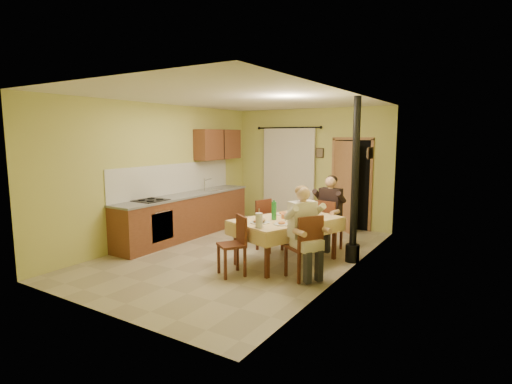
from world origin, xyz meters
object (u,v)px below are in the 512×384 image
Objects in this scene: man_right at (304,222)px; chair_far at (329,235)px; man_far at (330,204)px; stove_flue at (354,203)px; chair_left at (269,235)px; chair_near at (232,257)px; dining_table at (286,240)px; chair_right at (303,260)px.

chair_far is at bearing 39.85° from man_right.
man_far is 0.50× the size of stove_flue.
chair_near is at bearing 24.62° from chair_left.
chair_near is (-0.40, -1.02, -0.09)m from dining_table.
chair_left is (-0.95, -0.60, -0.00)m from chair_far.
chair_near is 2.31m from man_far.
chair_far reaches higher than chair_near.
man_right reaches higher than chair_right.
stove_flue is at bearing 112.23° from chair_left.
dining_table is at bearing -77.34° from chair_near.
dining_table is 1.13m from chair_far.
stove_flue is at bearing 14.50° from chair_right.
man_far is at bearing 90.00° from chair_far.
dining_table is at bearing 69.11° from chair_left.
chair_right is 1.77m from man_far.
man_far and man_right have the same top height.
man_right reaches higher than chair_far.
chair_far is (0.34, 1.07, -0.09)m from dining_table.
chair_far is 1.06m from stove_flue.
stove_flue is at bearing 13.84° from man_right.
chair_right is at bearing -106.97° from stove_flue.
chair_left is (-0.21, 1.49, 0.00)m from chair_near.
stove_flue is at bearing -31.62° from chair_far.
man_far reaches higher than chair_far.
stove_flue reaches higher than chair_far.
man_right is at bearing -107.62° from stove_flue.
dining_table is 0.95m from man_right.
stove_flue is (0.38, 1.19, 0.15)m from man_right.
man_far is (0.00, 0.01, 0.59)m from chair_far.
dining_table is 1.48× the size of man_right.
chair_far is at bearing 138.83° from chair_left.
chair_near is 2.26m from stove_flue.
man_far is at bearing 92.07° from dining_table.
dining_table is at bearing -146.99° from stove_flue.
chair_left reaches higher than dining_table.
chair_left is at bearing 80.57° from man_right.
chair_left is at bearing 162.04° from dining_table.
chair_left is at bearing -143.60° from chair_far.
chair_left is 0.68× the size of man_right.
man_far is 1.66m from man_right.
chair_left is 0.68× the size of man_far.
dining_table is at bearing -103.44° from chair_far.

